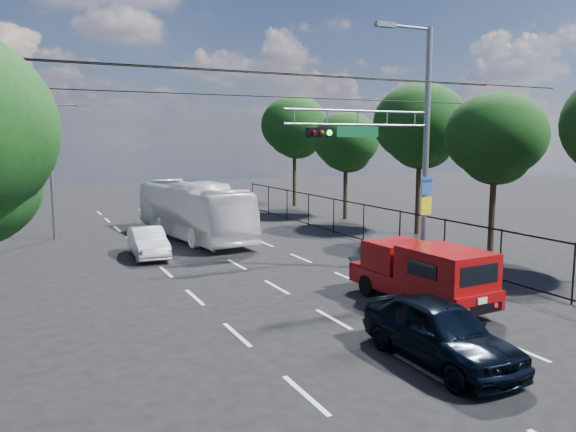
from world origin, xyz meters
TOP-DOWN VIEW (x-y plane):
  - ground at (0.00, 0.00)m, footprint 120.00×120.00m
  - lane_markings at (-0.00, 14.00)m, footprint 6.12×38.00m
  - signal_mast at (5.28, 7.99)m, footprint 6.43×0.39m
  - streetlight_left at (-6.33, 22.00)m, footprint 2.09×0.22m
  - utility_wires at (0.00, 8.83)m, footprint 22.00×5.04m
  - fence_right at (7.60, 12.17)m, footprint 0.06×34.03m
  - tree_right_b at (11.22, 9.02)m, footprint 4.50×4.50m
  - tree_right_c at (11.82, 15.02)m, footprint 5.10×5.10m
  - tree_right_d at (11.42, 22.02)m, footprint 4.32×4.32m
  - tree_right_e at (11.62, 30.02)m, footprint 5.28×5.28m
  - red_pickup at (3.26, 4.06)m, footprint 2.18×5.38m
  - navy_hatchback at (0.63, 0.15)m, footprint 1.83×4.46m
  - white_bus at (0.22, 19.32)m, footprint 3.56×10.90m
  - white_van at (-3.00, 15.29)m, footprint 1.55×3.99m

SIDE VIEW (x-z plane):
  - ground at x=0.00m, z-range 0.00..0.00m
  - lane_markings at x=0.00m, z-range 0.00..0.01m
  - white_van at x=-3.00m, z-range 0.00..1.30m
  - navy_hatchback at x=0.63m, z-range 0.00..1.52m
  - fence_right at x=7.60m, z-range 0.03..2.03m
  - red_pickup at x=3.26m, z-range 0.07..2.03m
  - white_bus at x=0.22m, z-range 0.00..2.98m
  - streetlight_left at x=-6.33m, z-range 0.40..7.48m
  - tree_right_d at x=11.42m, z-range 1.34..8.36m
  - tree_right_b at x=11.22m, z-range 1.40..8.71m
  - signal_mast at x=5.28m, z-range 0.49..9.99m
  - tree_right_c at x=11.82m, z-range 1.59..9.88m
  - tree_right_e at x=11.62m, z-range 1.65..10.23m
  - utility_wires at x=0.00m, z-range 6.86..7.60m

